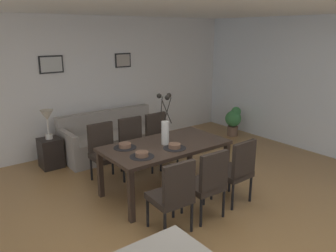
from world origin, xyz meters
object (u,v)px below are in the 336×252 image
at_px(dining_chair_near_left, 173,193).
at_px(sofa, 113,139).
at_px(side_table, 51,153).
at_px(framed_picture_center, 123,60).
at_px(dining_table, 165,149).
at_px(centerpiece_vase, 165,125).
at_px(bowl_near_left, 142,154).
at_px(dining_chair_near_right, 104,150).
at_px(bowl_near_right, 125,145).
at_px(potted_plant, 233,120).
at_px(framed_picture_left, 51,64).
at_px(bowl_far_left, 175,145).
at_px(dining_chair_far_left, 207,181).
at_px(dining_chair_far_right, 134,143).
at_px(dining_chair_mid_left, 237,168).
at_px(table_lamp, 47,118).

bearing_deg(dining_chair_near_left, sofa, 75.56).
relative_size(side_table, framed_picture_center, 1.47).
bearing_deg(dining_table, dining_chair_near_left, -121.81).
bearing_deg(dining_chair_near_left, centerpiece_vase, 58.18).
bearing_deg(centerpiece_vase, bowl_near_left, -157.98).
height_order(dining_chair_near_right, bowl_near_right, dining_chair_near_right).
height_order(dining_table, dining_chair_near_right, dining_chair_near_right).
xyz_separation_m(dining_chair_near_right, sofa, (0.69, 1.01, -0.23)).
bearing_deg(potted_plant, dining_chair_near_left, -147.54).
distance_m(bowl_near_left, potted_plant, 3.77).
xyz_separation_m(bowl_near_left, framed_picture_left, (-0.19, 2.64, 0.95)).
bearing_deg(potted_plant, bowl_near_right, -162.70).
height_order(framed_picture_center, potted_plant, framed_picture_center).
relative_size(bowl_near_right, framed_picture_center, 0.48).
bearing_deg(framed_picture_left, bowl_near_right, -84.97).
bearing_deg(bowl_far_left, framed_picture_center, 74.48).
distance_m(dining_chair_far_left, framed_picture_left, 3.63).
height_order(dining_chair_far_right, potted_plant, dining_chair_far_right).
bearing_deg(dining_chair_mid_left, bowl_near_right, 135.50).
distance_m(side_table, framed_picture_center, 2.36).
xyz_separation_m(side_table, table_lamp, (0.00, 0.00, 0.63)).
bearing_deg(side_table, bowl_near_left, -76.88).
xyz_separation_m(dining_chair_near_left, side_table, (-0.48, 2.86, -0.25)).
height_order(sofa, framed_picture_center, framed_picture_center).
distance_m(centerpiece_vase, bowl_far_left, 0.33).
relative_size(dining_chair_near_left, centerpiece_vase, 1.25).
bearing_deg(potted_plant, dining_chair_far_right, -172.57).
bearing_deg(centerpiece_vase, bowl_near_right, 158.22).
bearing_deg(potted_plant, dining_chair_far_left, -142.95).
relative_size(dining_chair_far_left, framed_picture_left, 2.13).
height_order(dining_chair_near_right, sofa, dining_chair_near_right).
bearing_deg(side_table, bowl_far_left, -64.26).
bearing_deg(dining_chair_mid_left, framed_picture_center, 87.06).
bearing_deg(framed_picture_left, bowl_near_left, -85.79).
bearing_deg(side_table, dining_chair_far_right, -44.19).
distance_m(bowl_far_left, framed_picture_center, 2.91).
bearing_deg(dining_chair_far_left, bowl_far_left, 87.52).
bearing_deg(bowl_near_left, framed_picture_center, 64.27).
bearing_deg(table_lamp, bowl_near_right, -73.74).
height_order(bowl_near_right, framed_picture_left, framed_picture_left).
xyz_separation_m(bowl_near_right, sofa, (0.70, 1.69, -0.50)).
distance_m(dining_chair_far_right, table_lamp, 1.54).
height_order(centerpiece_vase, sofa, centerpiece_vase).
bearing_deg(dining_chair_far_right, potted_plant, 7.43).
bearing_deg(centerpiece_vase, dining_chair_far_right, 88.59).
xyz_separation_m(sofa, potted_plant, (2.73, -0.63, 0.09)).
bearing_deg(bowl_near_left, dining_chair_near_left, -92.18).
distance_m(dining_table, centerpiece_vase, 0.36).
distance_m(dining_chair_near_left, bowl_near_left, 0.75).
bearing_deg(table_lamp, dining_table, -61.81).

